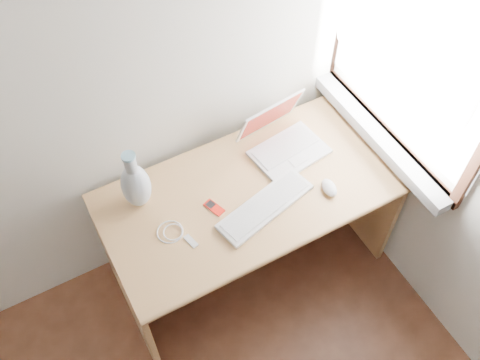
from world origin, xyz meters
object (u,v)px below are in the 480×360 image
vase (136,185)px  laptop (285,140)px  external_keyboard (265,206)px  desk (242,202)px

vase → laptop: bearing=-2.7°
external_keyboard → laptop: bearing=31.6°
external_keyboard → vase: (-0.48, 0.29, 0.12)m
external_keyboard → vase: 0.57m
desk → vase: 0.58m
laptop → external_keyboard: laptop is taller
desk → external_keyboard: (0.01, -0.20, 0.22)m
laptop → vase: (-0.73, 0.03, 0.08)m
desk → laptop: 0.38m
desk → external_keyboard: external_keyboard is taller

